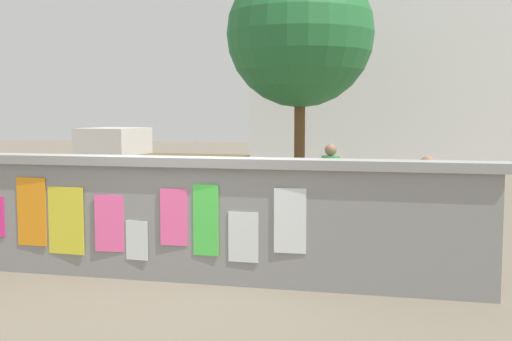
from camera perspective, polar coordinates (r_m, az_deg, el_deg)
name	(u,v)px	position (r m, az deg, el deg)	size (l,w,h in m)	color
ground	(293,199)	(16.10, 3.39, -2.61)	(60.00, 60.00, 0.00)	#6B6051
poster_wall	(187,218)	(8.30, -6.22, -4.23)	(7.88, 0.42, 1.62)	gray
auto_rickshaw_truck	(154,171)	(14.29, -9.16, -0.03)	(3.68, 1.70, 1.85)	black
motorcycle	(414,210)	(11.70, 14.07, -3.43)	(1.90, 0.56, 0.87)	black
bicycle_near	(112,225)	(10.62, -12.84, -4.82)	(1.67, 0.55, 0.95)	black
person_walking	(427,203)	(8.82, 15.13, -2.82)	(0.46, 0.46, 1.62)	#BF6626
person_bystander	(330,178)	(11.77, 6.72, -0.69)	(0.37, 0.37, 1.62)	#3F994C
tree_roadside	(300,34)	(18.78, 4.00, 12.16)	(4.27, 4.27, 6.61)	brown
building_background	(389,57)	(26.39, 11.86, 9.96)	(10.76, 5.03, 8.79)	white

